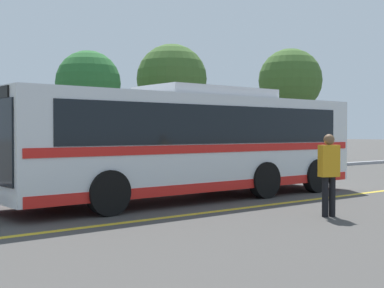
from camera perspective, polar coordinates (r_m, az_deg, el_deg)
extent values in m
plane|color=#423F3D|center=(15.13, -0.36, -5.62)|extent=(220.00, 220.00, 0.00)
cube|color=gold|center=(13.03, 6.08, -6.73)|extent=(30.68, 0.20, 0.01)
cube|color=#99999E|center=(19.76, -11.08, -3.80)|extent=(38.68, 0.36, 0.15)
cube|color=silver|center=(14.56, 0.00, 0.21)|extent=(10.71, 2.60, 2.45)
cube|color=black|center=(14.56, 0.00, 2.04)|extent=(9.21, 2.63, 0.97)
cube|color=red|center=(14.56, 0.00, -0.35)|extent=(10.49, 2.64, 0.20)
cube|color=red|center=(14.62, 0.00, -4.13)|extent=(10.49, 2.63, 0.24)
cube|color=silver|center=(14.94, 1.60, 5.44)|extent=(3.76, 2.03, 0.26)
cylinder|color=black|center=(11.75, -8.91, -5.17)|extent=(1.00, 0.29, 1.00)
cylinder|color=black|center=(13.86, -13.91, -4.21)|extent=(1.00, 0.29, 1.00)
cylinder|color=black|center=(14.83, 7.76, -3.83)|extent=(1.00, 0.29, 1.00)
cylinder|color=black|center=(16.55, 1.69, -3.29)|extent=(1.00, 0.29, 1.00)
cylinder|color=black|center=(16.53, 13.09, -3.32)|extent=(1.00, 0.29, 1.00)
cylinder|color=black|center=(18.10, 7.08, -2.90)|extent=(1.00, 0.29, 1.00)
cylinder|color=black|center=(16.75, -15.53, -3.96)|extent=(0.61, 0.23, 0.60)
cylinder|color=black|center=(18.24, -17.25, -3.55)|extent=(0.61, 0.23, 0.60)
cylinder|color=black|center=(11.92, 14.73, -5.45)|extent=(0.14, 0.14, 0.86)
cylinder|color=black|center=(11.83, 14.02, -5.49)|extent=(0.14, 0.14, 0.86)
cube|color=orange|center=(11.81, 14.40, -1.76)|extent=(0.47, 0.36, 0.68)
sphere|color=brown|center=(11.80, 14.41, 0.46)|extent=(0.23, 0.23, 0.23)
cylinder|color=#513823|center=(31.07, 10.42, 1.06)|extent=(0.28, 0.28, 3.42)
sphere|color=#3D6028|center=(31.21, 10.44, 6.69)|extent=(3.62, 3.62, 3.62)
cylinder|color=#513823|center=(24.10, -10.99, 0.39)|extent=(0.28, 0.28, 2.91)
sphere|color=#28662D|center=(24.19, -11.02, 6.40)|extent=(2.87, 2.87, 2.87)
cylinder|color=#513823|center=(26.87, -2.17, 0.76)|extent=(0.28, 0.28, 3.14)
sphere|color=#3D6028|center=(27.00, -2.17, 6.91)|extent=(3.53, 3.53, 3.53)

